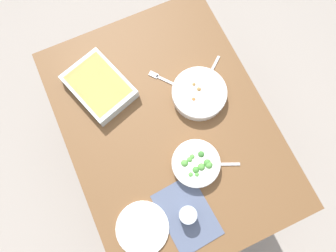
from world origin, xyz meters
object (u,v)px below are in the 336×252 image
drink_cup (187,215)px  side_plate (142,228)px  broccoli_bowl (196,164)px  spoon_by_stew (209,76)px  fork_on_table (163,79)px  stew_bowl (199,94)px  spoon_by_broccoli (214,164)px  baking_dish (99,86)px

drink_cup → side_plate: bearing=-98.3°
broccoli_bowl → spoon_by_stew: 0.43m
fork_on_table → spoon_by_stew: bearing=70.5°
spoon_by_stew → fork_on_table: 0.22m
fork_on_table → broccoli_bowl: bearing=-5.2°
side_plate → stew_bowl: bearing=132.5°
side_plate → broccoli_bowl: bearing=114.9°
drink_cup → spoon_by_broccoli: bearing=125.4°
baking_dish → fork_on_table: (0.08, 0.29, -0.03)m
broccoli_bowl → spoon_by_broccoli: (0.03, 0.07, -0.03)m
stew_bowl → broccoli_bowl: bearing=-28.4°
stew_bowl → fork_on_table: stew_bowl is taller
broccoli_bowl → spoon_by_stew: bearing=145.5°
stew_bowl → spoon_by_stew: stew_bowl is taller
baking_dish → spoon_by_broccoli: baking_dish is taller
stew_bowl → spoon_by_stew: 0.12m
broccoli_bowl → drink_cup: (0.17, -0.12, 0.01)m
stew_bowl → spoon_by_broccoli: 0.32m
side_plate → fork_on_table: 0.67m
drink_cup → spoon_by_broccoli: 0.24m
stew_bowl → baking_dish: bearing=-119.0°
drink_cup → spoon_by_stew: 0.64m
baking_dish → fork_on_table: 0.30m
spoon_by_stew → fork_on_table: bearing=-109.5°
stew_bowl → broccoli_bowl: 0.32m
broccoli_bowl → spoon_by_stew: (-0.35, 0.24, -0.03)m
stew_bowl → spoon_by_stew: bearing=128.4°
side_plate → spoon_by_stew: side_plate is taller
spoon_by_broccoli → fork_on_table: size_ratio=1.12×
stew_bowl → fork_on_table: 0.18m
broccoli_bowl → drink_cup: size_ratio=2.45×
broccoli_bowl → baking_dish: size_ratio=0.59×
baking_dish → spoon_by_broccoli: (0.53, 0.32, -0.03)m
spoon_by_stew → spoon_by_broccoli: same height
baking_dish → spoon_by_broccoli: bearing=31.1°
spoon_by_broccoli → broccoli_bowl: bearing=-113.6°
broccoli_bowl → baking_dish: broccoli_bowl is taller
baking_dish → side_plate: size_ratio=1.61×
drink_cup → spoon_by_broccoli: drink_cup is taller
side_plate → spoon_by_stew: (-0.50, 0.55, -0.00)m
stew_bowl → side_plate: stew_bowl is taller
drink_cup → stew_bowl: bearing=148.7°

